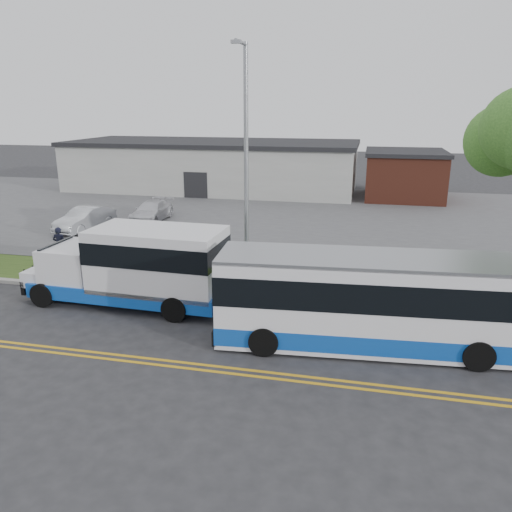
% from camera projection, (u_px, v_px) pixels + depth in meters
% --- Properties ---
extents(ground, '(140.00, 140.00, 0.00)m').
position_uv_depth(ground, '(153.00, 306.00, 19.04)').
color(ground, '#28282B').
rests_on(ground, ground).
extents(lane_line_north, '(70.00, 0.12, 0.01)m').
position_uv_depth(lane_line_north, '(102.00, 353.00, 15.45)').
color(lane_line_north, gold).
rests_on(lane_line_north, ground).
extents(lane_line_south, '(70.00, 0.12, 0.01)m').
position_uv_depth(lane_line_south, '(97.00, 358.00, 15.17)').
color(lane_line_south, gold).
rests_on(lane_line_south, ground).
extents(curb, '(80.00, 0.30, 0.15)m').
position_uv_depth(curb, '(164.00, 294.00, 20.05)').
color(curb, '#9E9B93').
rests_on(curb, ground).
extents(verge, '(80.00, 3.30, 0.10)m').
position_uv_depth(verge, '(181.00, 280.00, 21.73)').
color(verge, '#2E4617').
rests_on(verge, ground).
extents(parking_lot, '(80.00, 25.00, 0.10)m').
position_uv_depth(parking_lot, '(254.00, 214.00, 34.90)').
color(parking_lot, '#4C4C4F').
rests_on(parking_lot, ground).
extents(commercial_building, '(25.40, 10.40, 4.35)m').
position_uv_depth(commercial_building, '(214.00, 165.00, 44.88)').
color(commercial_building, '#9E9E99').
rests_on(commercial_building, ground).
extents(brick_wing, '(6.30, 7.30, 3.90)m').
position_uv_depth(brick_wing, '(404.00, 175.00, 40.52)').
color(brick_wing, brown).
rests_on(brick_wing, ground).
extents(streetlight_near, '(0.35, 1.53, 9.50)m').
position_uv_depth(streetlight_near, '(246.00, 162.00, 19.44)').
color(streetlight_near, gray).
rests_on(streetlight_near, verge).
extents(shuttle_bus, '(8.00, 2.90, 3.03)m').
position_uv_depth(shuttle_bus, '(140.00, 264.00, 18.83)').
color(shuttle_bus, '#0F46AA').
rests_on(shuttle_bus, ground).
extents(transit_bus, '(10.81, 3.27, 2.96)m').
position_uv_depth(transit_bus, '(388.00, 303.00, 15.47)').
color(transit_bus, white).
rests_on(transit_bus, ground).
extents(pedestrian, '(0.68, 0.50, 1.73)m').
position_uv_depth(pedestrian, '(60.00, 245.00, 23.88)').
color(pedestrian, black).
rests_on(pedestrian, verge).
extents(parked_car_a, '(2.15, 4.42, 1.40)m').
position_uv_depth(parked_car_a, '(85.00, 219.00, 30.07)').
color(parked_car_a, silver).
rests_on(parked_car_a, parking_lot).
extents(parked_car_b, '(1.82, 4.39, 1.27)m').
position_uv_depth(parked_car_b, '(152.00, 211.00, 32.60)').
color(parked_car_b, silver).
rests_on(parked_car_b, parking_lot).
extents(grocery_bag_left, '(0.32, 0.32, 0.32)m').
position_uv_depth(grocery_bag_left, '(53.00, 260.00, 23.91)').
color(grocery_bag_left, white).
rests_on(grocery_bag_left, verge).
extents(grocery_bag_right, '(0.32, 0.32, 0.32)m').
position_uv_depth(grocery_bag_right, '(70.00, 258.00, 24.25)').
color(grocery_bag_right, white).
rests_on(grocery_bag_right, verge).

